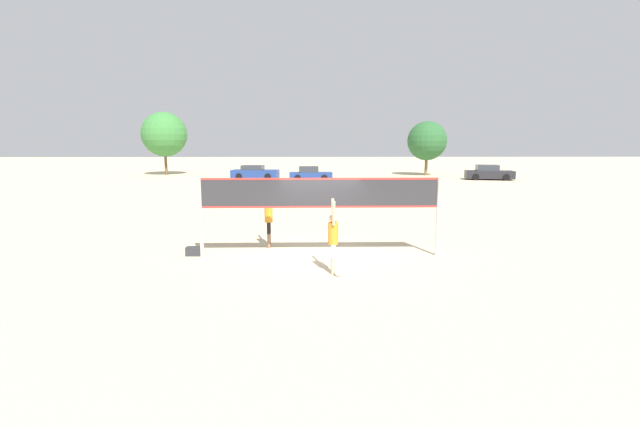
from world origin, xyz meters
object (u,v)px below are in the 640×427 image
Objects in this scene: volleyball_net at (320,200)px; parked_car_mid at (489,173)px; player_blocker at (269,214)px; gear_bag at (194,251)px; parked_car_near at (255,173)px; tree_left_cluster at (164,134)px; player_spiker at (333,235)px; volleyball at (338,272)px; parked_car_far at (310,174)px; tree_right_cluster at (427,141)px.

parked_car_mid is at bearing 58.74° from volleyball_net.
player_blocker is 33.56m from parked_car_mid.
parked_car_near reaches higher than gear_bag.
tree_left_cluster is at bearing -156.72° from player_blocker.
player_spiker reaches higher than parked_car_mid.
parked_car_mid is at bearing -29.22° from player_spiker.
gear_bag is at bearing -80.76° from parked_car_near.
tree_left_cluster reaches higher than parked_car_mid.
parked_car_near is at bearing 101.16° from volleyball.
tree_left_cluster is at bearing 114.90° from volleyball_net.
volleyball is at bearing -78.06° from volleyball_net.
volleyball is (2.20, -3.35, -1.05)m from player_blocker.
parked_car_far is (-0.28, 27.97, -1.20)m from volleyball_net.
volleyball_net is at bearing -2.15° from gear_bag.
volleyball_net is 37.03m from tree_right_cluster.
player_blocker reaches higher than player_spiker.
player_blocker reaches higher than parked_car_near.
tree_left_cluster is 1.18× the size of tree_right_cluster.
tree_right_cluster is at bearing 140.88° from parked_car_mid.
volleyball_net reaches higher than parked_car_far.
player_blocker is 2.75m from gear_bag.
volleyball is 39.02m from tree_right_cluster.
player_blocker is 0.36× the size of tree_right_cluster.
player_spiker is at bearing -65.80° from tree_left_cluster.
volleyball is at bearing -106.06° from parked_car_mid.
player_spiker is 35.09m from parked_car_mid.
volleyball is 0.44× the size of gear_bag.
gear_bag is at bearing -114.21° from parked_car_mid.
player_spiker is 0.29× the size of tree_left_cluster.
gear_bag is 0.08× the size of tree_right_cluster.
parked_car_near is 0.68× the size of tree_left_cluster.
parked_car_mid is 35.29m from tree_left_cluster.
volleyball_net is 28.00m from parked_car_far.
tree_left_cluster is at bearing 152.43° from parked_car_far.
volleyball is (0.45, -2.14, -1.71)m from volleyball_net.
gear_bag is 0.07× the size of tree_left_cluster.
parked_car_mid is 0.80× the size of tree_right_cluster.
volleyball_net is 1.58× the size of parked_car_near.
player_blocker is 0.53× the size of parked_car_far.
parked_car_mid is (19.19, 27.53, -0.50)m from player_blocker.
volleyball_net is at bearing -108.49° from parked_car_mid.
player_spiker is at bearing -89.85° from parked_car_far.
gear_bag is 38.61m from tree_right_cluster.
player_spiker is 29.87m from parked_car_far.
parked_car_near is (-6.35, 32.18, 0.53)m from volleyball.
volleyball_net is 2.78m from volleyball.
player_blocker is 4.15m from volleyball.
tree_left_cluster is (-10.92, 6.20, 3.94)m from parked_car_near.
player_blocker is at bearing -112.12° from parked_car_mid.
tree_right_cluster is at bearing 71.51° from volleyball.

